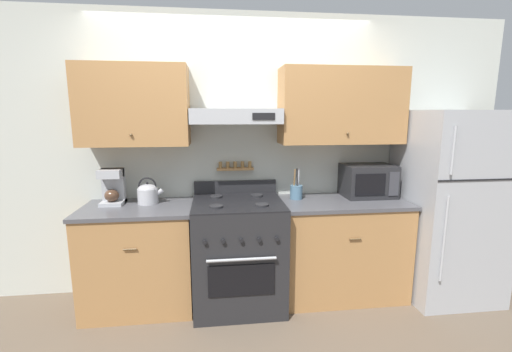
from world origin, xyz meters
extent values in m
plane|color=brown|center=(0.00, 0.00, 0.00)|extent=(16.00, 16.00, 0.00)
cube|color=silver|center=(0.00, 0.66, 1.27)|extent=(5.20, 0.08, 2.55)
cube|color=#AD7A47|center=(-0.84, 0.46, 1.73)|extent=(0.89, 0.33, 0.66)
sphere|color=brown|center=(-0.84, 0.28, 1.50)|extent=(0.02, 0.02, 0.02)
cube|color=#AD7A47|center=(0.95, 0.46, 1.73)|extent=(1.10, 0.33, 0.66)
sphere|color=brown|center=(0.95, 0.28, 1.50)|extent=(0.02, 0.02, 0.02)
cube|color=#ADAFB5|center=(0.00, 0.44, 1.64)|extent=(0.77, 0.37, 0.13)
cube|color=black|center=(0.22, 0.25, 1.64)|extent=(0.19, 0.01, 0.06)
cube|color=#AD7A47|center=(0.00, 0.58, 1.16)|extent=(0.34, 0.07, 0.02)
cylinder|color=olive|center=(-0.14, 0.58, 1.20)|extent=(0.03, 0.03, 0.06)
cylinder|color=olive|center=(-0.07, 0.58, 1.20)|extent=(0.03, 0.03, 0.06)
cylinder|color=olive|center=(0.00, 0.58, 1.20)|extent=(0.03, 0.03, 0.06)
cylinder|color=olive|center=(0.07, 0.58, 1.20)|extent=(0.03, 0.03, 0.06)
cylinder|color=olive|center=(0.14, 0.58, 1.20)|extent=(0.03, 0.03, 0.06)
cube|color=#AD7A47|center=(-0.84, 0.32, 0.43)|extent=(0.89, 0.60, 0.86)
cube|color=#4C4C51|center=(-0.84, 0.32, 0.88)|extent=(0.92, 0.62, 0.03)
cylinder|color=brown|center=(-0.84, 0.01, 0.64)|extent=(0.10, 0.01, 0.01)
cube|color=#AD7A47|center=(0.95, 0.32, 0.43)|extent=(1.10, 0.60, 0.86)
cube|color=#4C4C51|center=(0.95, 0.32, 0.88)|extent=(1.13, 0.62, 0.03)
cylinder|color=brown|center=(0.95, 0.01, 0.64)|extent=(0.10, 0.01, 0.01)
cube|color=#232326|center=(0.00, 0.27, 0.46)|extent=(0.76, 0.69, 0.91)
cube|color=black|center=(0.00, -0.08, 0.38)|extent=(0.52, 0.01, 0.26)
cylinder|color=#ADAFB5|center=(0.00, -0.11, 0.57)|extent=(0.54, 0.02, 0.02)
cube|color=black|center=(0.00, 0.27, 0.92)|extent=(0.76, 0.69, 0.01)
cylinder|color=#232326|center=(-0.18, 0.10, 0.93)|extent=(0.11, 0.11, 0.02)
cylinder|color=#232326|center=(0.18, 0.10, 0.93)|extent=(0.11, 0.11, 0.02)
cylinder|color=#232326|center=(-0.18, 0.43, 0.93)|extent=(0.11, 0.11, 0.02)
cylinder|color=#232326|center=(0.18, 0.43, 0.93)|extent=(0.11, 0.11, 0.02)
cylinder|color=black|center=(-0.28, -0.09, 0.71)|extent=(0.03, 0.02, 0.03)
cylinder|color=black|center=(-0.14, -0.09, 0.71)|extent=(0.03, 0.02, 0.03)
cylinder|color=black|center=(0.00, -0.09, 0.71)|extent=(0.03, 0.02, 0.03)
cylinder|color=black|center=(0.14, -0.09, 0.71)|extent=(0.03, 0.02, 0.03)
cylinder|color=black|center=(0.28, -0.09, 0.71)|extent=(0.03, 0.02, 0.03)
cube|color=#232326|center=(0.00, 0.59, 0.99)|extent=(0.76, 0.04, 0.12)
cube|color=#ADAFB5|center=(1.91, 0.23, 0.85)|extent=(0.78, 0.76, 1.69)
cube|color=black|center=(1.91, -0.15, 1.15)|extent=(0.78, 0.01, 0.01)
cylinder|color=#ADAFB5|center=(1.61, -0.16, 1.39)|extent=(0.02, 0.02, 0.37)
cylinder|color=#ADAFB5|center=(1.61, -0.16, 0.68)|extent=(0.02, 0.02, 0.71)
cylinder|color=#B7B7BC|center=(-0.77, 0.42, 0.96)|extent=(0.17, 0.17, 0.13)
ellipsoid|color=#B7B7BC|center=(-0.77, 0.42, 1.03)|extent=(0.16, 0.16, 0.07)
sphere|color=black|center=(-0.77, 0.42, 1.07)|extent=(0.02, 0.02, 0.02)
cylinder|color=#B7B7BC|center=(-0.69, 0.42, 0.98)|extent=(0.11, 0.04, 0.09)
torus|color=black|center=(-0.77, 0.42, 1.05)|extent=(0.15, 0.01, 0.15)
cube|color=#ADAFB5|center=(-1.06, 0.42, 0.91)|extent=(0.18, 0.20, 0.03)
cube|color=#ADAFB5|center=(-1.06, 0.48, 1.05)|extent=(0.18, 0.08, 0.31)
cube|color=#ADAFB5|center=(-1.06, 0.41, 1.17)|extent=(0.18, 0.16, 0.07)
ellipsoid|color=#4C3323|center=(-1.06, 0.40, 0.98)|extent=(0.12, 0.12, 0.11)
cube|color=#232326|center=(1.23, 0.44, 1.04)|extent=(0.46, 0.34, 0.30)
cube|color=black|center=(1.18, 0.27, 1.04)|extent=(0.28, 0.01, 0.19)
cube|color=#38383D|center=(1.40, 0.27, 1.04)|extent=(0.09, 0.01, 0.22)
cylinder|color=slate|center=(0.54, 0.42, 0.96)|extent=(0.11, 0.11, 0.12)
cylinder|color=olive|center=(0.52, 0.42, 1.09)|extent=(0.01, 0.05, 0.16)
cylinder|color=#28282B|center=(0.55, 0.43, 1.09)|extent=(0.01, 0.04, 0.16)
cylinder|color=#B2B2B7|center=(0.57, 0.43, 1.09)|extent=(0.01, 0.03, 0.16)
camera|label=1|loc=(-0.19, -2.55, 1.66)|focal=24.00mm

